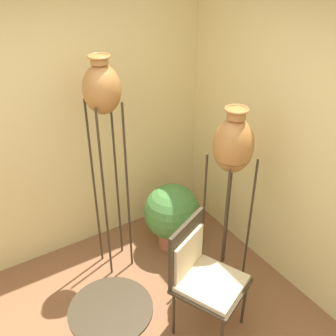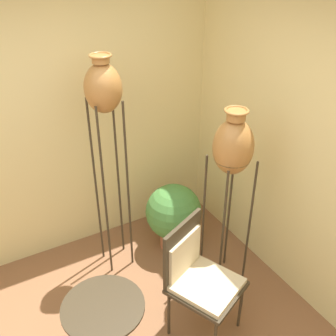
% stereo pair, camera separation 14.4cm
% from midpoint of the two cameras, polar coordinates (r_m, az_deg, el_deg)
% --- Properties ---
extents(wall_back, '(7.59, 0.06, 2.70)m').
position_cam_midpoint_polar(wall_back, '(3.62, -21.38, 4.81)').
color(wall_back, beige).
rests_on(wall_back, ground_plane).
extents(vase_stand_tall, '(0.30, 0.30, 2.05)m').
position_cam_midpoint_polar(vase_stand_tall, '(3.15, -10.81, 10.18)').
color(vase_stand_tall, '#382D1E').
rests_on(vase_stand_tall, ground_plane).
extents(vase_stand_medium, '(0.32, 0.32, 1.71)m').
position_cam_midpoint_polar(vase_stand_medium, '(3.09, 8.12, 2.90)').
color(vase_stand_medium, '#382D1E').
rests_on(vase_stand_medium, ground_plane).
extents(chair, '(0.63, 0.64, 1.00)m').
position_cam_midpoint_polar(chair, '(3.11, 3.57, -14.91)').
color(chair, '#382D1E').
rests_on(chair, ground_plane).
extents(side_table, '(0.56, 0.56, 0.69)m').
position_cam_midpoint_polar(side_table, '(2.91, -9.56, -21.81)').
color(side_table, '#382D1E').
rests_on(side_table, ground_plane).
extents(potted_plant, '(0.56, 0.56, 0.71)m').
position_cam_midpoint_polar(potted_plant, '(3.95, -0.50, -6.69)').
color(potted_plant, '#B26647').
rests_on(potted_plant, ground_plane).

